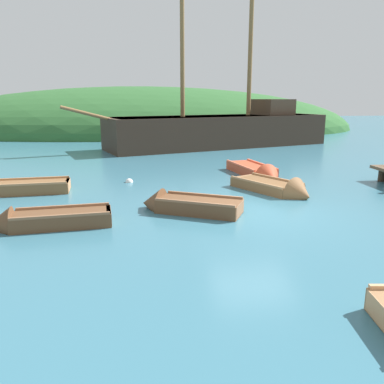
{
  "coord_description": "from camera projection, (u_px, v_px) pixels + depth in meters",
  "views": [
    {
      "loc": [
        -3.2,
        -10.8,
        3.26
      ],
      "look_at": [
        -1.72,
        1.19,
        0.35
      ],
      "focal_mm": 36.49,
      "sensor_mm": 36.0,
      "label": 1
    }
  ],
  "objects": [
    {
      "name": "ground_plane",
      "position": [
        254.0,
        211.0,
        11.57
      ],
      "size": [
        120.0,
        120.0,
        0.0
      ],
      "primitive_type": "plane",
      "color": "teal"
    },
    {
      "name": "shore_hill",
      "position": [
        141.0,
        130.0,
        41.22
      ],
      "size": [
        45.27,
        23.2,
        8.89
      ],
      "primitive_type": "ellipsoid",
      "color": "#2D602D",
      "rests_on": "ground"
    },
    {
      "name": "sailing_ship",
      "position": [
        221.0,
        135.0,
        26.9
      ],
      "size": [
        17.8,
        8.69,
        11.3
      ],
      "rotation": [
        0.0,
        0.0,
        3.47
      ],
      "color": "#38281E",
      "rests_on": "ground"
    },
    {
      "name": "rowboat_outer_left",
      "position": [
        45.0,
        222.0,
        10.11
      ],
      "size": [
        3.2,
        1.3,
        0.95
      ],
      "rotation": [
        0.0,
        0.0,
        3.25
      ],
      "color": "brown",
      "rests_on": "ground"
    },
    {
      "name": "rowboat_portside",
      "position": [
        185.0,
        207.0,
        11.51
      ],
      "size": [
        3.16,
        2.26,
        0.99
      ],
      "rotation": [
        0.0,
        0.0,
        2.68
      ],
      "color": "brown",
      "rests_on": "ground"
    },
    {
      "name": "rowboat_outer_right",
      "position": [
        8.0,
        190.0,
        13.66
      ],
      "size": [
        3.78,
        1.44,
        1.07
      ],
      "rotation": [
        0.0,
        0.0,
        3.23
      ],
      "color": "brown",
      "rests_on": "ground"
    },
    {
      "name": "rowboat_center",
      "position": [
        278.0,
        190.0,
        13.77
      ],
      "size": [
        2.6,
        3.34,
        1.14
      ],
      "rotation": [
        0.0,
        0.0,
        5.23
      ],
      "color": "brown",
      "rests_on": "ground"
    },
    {
      "name": "rowboat_near_dock",
      "position": [
        257.0,
        173.0,
        16.76
      ],
      "size": [
        1.75,
        3.74,
        1.08
      ],
      "rotation": [
        0.0,
        0.0,
        4.9
      ],
      "color": "#C64C2D",
      "rests_on": "ground"
    },
    {
      "name": "buoy_white",
      "position": [
        129.0,
        182.0,
        15.53
      ],
      "size": [
        0.3,
        0.3,
        0.3
      ],
      "primitive_type": "sphere",
      "color": "white",
      "rests_on": "ground"
    }
  ]
}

